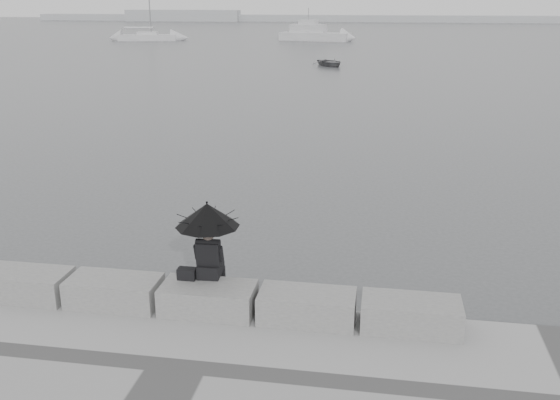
% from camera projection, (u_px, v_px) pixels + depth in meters
% --- Properties ---
extents(ground, '(360.00, 360.00, 0.00)m').
position_uv_depth(ground, '(217.00, 325.00, 11.29)').
color(ground, '#404245').
rests_on(ground, ground).
extents(stone_block_far_left, '(1.60, 0.80, 0.50)m').
position_uv_depth(stone_block_far_left, '(25.00, 285.00, 11.18)').
color(stone_block_far_left, slate).
rests_on(stone_block_far_left, promenade).
extents(stone_block_left, '(1.60, 0.80, 0.50)m').
position_uv_depth(stone_block_left, '(114.00, 292.00, 10.91)').
color(stone_block_left, slate).
rests_on(stone_block_left, promenade).
extents(stone_block_centre, '(1.60, 0.80, 0.50)m').
position_uv_depth(stone_block_centre, '(208.00, 299.00, 10.64)').
color(stone_block_centre, slate).
rests_on(stone_block_centre, promenade).
extents(stone_block_right, '(1.60, 0.80, 0.50)m').
position_uv_depth(stone_block_right, '(307.00, 307.00, 10.37)').
color(stone_block_right, slate).
rests_on(stone_block_right, promenade).
extents(stone_block_far_right, '(1.60, 0.80, 0.50)m').
position_uv_depth(stone_block_far_right, '(411.00, 315.00, 10.10)').
color(stone_block_far_right, slate).
rests_on(stone_block_far_right, promenade).
extents(seated_person, '(1.11, 1.11, 1.39)m').
position_uv_depth(seated_person, '(207.00, 224.00, 10.59)').
color(seated_person, black).
rests_on(seated_person, stone_block_centre).
extents(bag, '(0.31, 0.18, 0.20)m').
position_uv_depth(bag, '(187.00, 274.00, 10.78)').
color(bag, black).
rests_on(bag, stone_block_centre).
extents(distant_landmass, '(180.00, 8.00, 2.80)m').
position_uv_depth(distant_landmass, '(345.00, 18.00, 157.25)').
color(distant_landmass, '#A6A8AB').
rests_on(distant_landmass, ground).
extents(sailboat_left, '(8.33, 4.06, 12.90)m').
position_uv_depth(sailboat_left, '(148.00, 37.00, 87.37)').
color(sailboat_left, silver).
rests_on(sailboat_left, ground).
extents(motor_cruiser, '(10.11, 4.74, 4.50)m').
position_uv_depth(motor_cruiser, '(315.00, 34.00, 86.87)').
color(motor_cruiser, silver).
rests_on(motor_cruiser, ground).
extents(dinghy, '(3.65, 3.23, 0.59)m').
position_uv_depth(dinghy, '(330.00, 63.00, 54.39)').
color(dinghy, slate).
rests_on(dinghy, ground).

